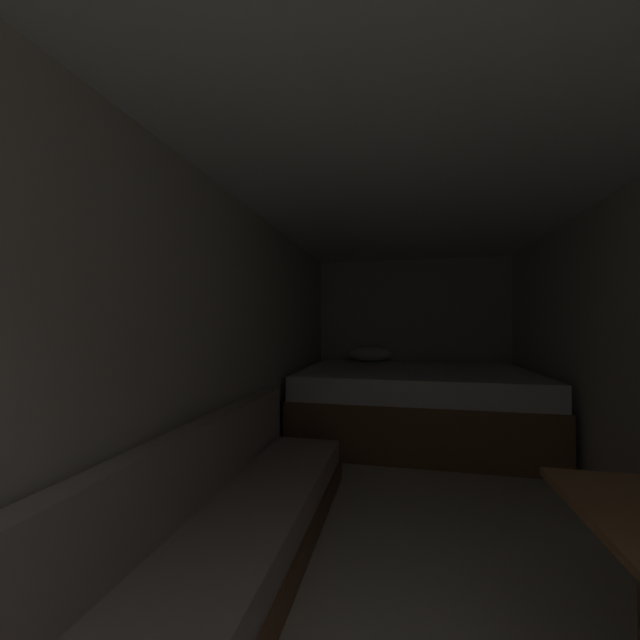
# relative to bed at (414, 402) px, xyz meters

# --- Properties ---
(ground_plane) EXTENTS (7.26, 7.26, 0.00)m
(ground_plane) POSITION_rel_bed_xyz_m (0.01, -1.67, -0.36)
(ground_plane) COLOR beige
(wall_back) EXTENTS (2.54, 0.05, 2.05)m
(wall_back) POSITION_rel_bed_xyz_m (0.01, 0.98, 0.66)
(wall_back) COLOR beige
(wall_back) RESTS_ON ground
(wall_left) EXTENTS (0.05, 5.26, 2.05)m
(wall_left) POSITION_rel_bed_xyz_m (-1.24, -1.67, 0.66)
(wall_left) COLOR beige
(wall_left) RESTS_ON ground
(ceiling_slab) EXTENTS (2.54, 5.26, 0.05)m
(ceiling_slab) POSITION_rel_bed_xyz_m (0.01, -1.67, 1.71)
(ceiling_slab) COLOR white
(ceiling_slab) RESTS_ON wall_left
(bed) EXTENTS (2.32, 1.83, 0.91)m
(bed) POSITION_rel_bed_xyz_m (0.00, 0.00, 0.00)
(bed) COLOR brown
(bed) RESTS_ON ground
(sofa_left) EXTENTS (0.62, 2.57, 0.68)m
(sofa_left) POSITION_rel_bed_xyz_m (-0.94, -2.51, -0.15)
(sofa_left) COLOR brown
(sofa_left) RESTS_ON ground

